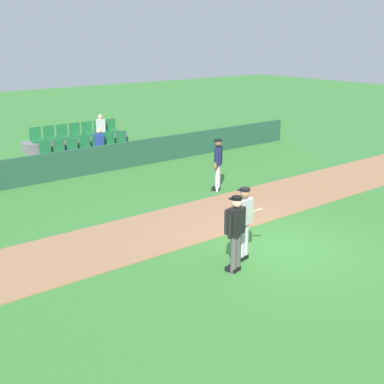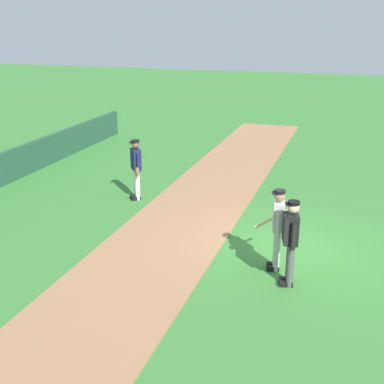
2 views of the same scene
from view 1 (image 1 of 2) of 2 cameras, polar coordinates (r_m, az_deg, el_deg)
The scene contains 7 objects.
ground_plane at distance 12.96m, azimuth 9.81°, elevation -6.23°, with size 80.00×80.00×0.00m, color #387A33.
infield_dirt_path at distance 14.85m, azimuth 1.67°, elevation -2.80°, with size 28.00×2.71×0.03m, color #9E704C.
dugout_fence at distance 19.85m, azimuth -10.26°, elevation 3.60°, with size 20.00×0.16×1.03m, color #234C38.
stadium_bleachers at distance 21.13m, azimuth -12.10°, elevation 4.25°, with size 4.45×2.10×1.90m.
batter_grey_jersey at distance 11.90m, azimuth 5.81°, elevation -3.20°, with size 0.73×0.73×1.76m.
umpire_home_plate at distance 11.28m, azimuth 4.84°, elevation -4.18°, with size 0.58×0.37×1.76m.
runner_navy_jersey at distance 17.16m, azimuth 2.89°, elevation 3.26°, with size 0.59×0.48×1.76m.
Camera 1 is at (-8.96, -7.84, 5.11)m, focal length 47.93 mm.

